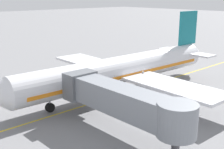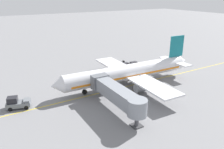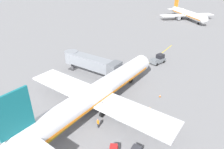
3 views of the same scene
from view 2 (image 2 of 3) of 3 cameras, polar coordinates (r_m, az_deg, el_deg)
name	(u,v)px [view 2 (image 2 of 3)]	position (r m, az deg, el deg)	size (l,w,h in m)	color
ground_plane	(123,87)	(53.20, 2.72, -3.29)	(400.00, 400.00, 0.00)	slate
gate_lead_in_line	(123,87)	(53.19, 2.72, -3.28)	(0.24, 80.00, 0.01)	gold
parked_airliner	(129,72)	(53.74, 4.30, 0.58)	(30.17, 37.30, 10.63)	silver
jet_bridge	(117,94)	(41.75, 1.28, -4.92)	(15.72, 3.50, 4.98)	gray
pushback_tractor	(18,103)	(47.25, -22.88, -6.66)	(3.34, 4.84, 2.40)	slate
baggage_tug_lead	(134,67)	(65.46, 5.53, 1.87)	(2.32, 2.76, 1.62)	#B21E1E
baggage_tug_trailing	(122,64)	(68.14, 2.47, 2.69)	(1.67, 2.67, 1.62)	slate
baggage_cart_front	(125,65)	(66.52, 3.34, 2.45)	(1.45, 2.94, 1.58)	#4C4C51
baggage_cart_second_in_train	(133,64)	(67.82, 5.48, 2.74)	(1.45, 2.94, 1.58)	#4C4C51
ground_crew_wing_walker	(110,77)	(57.12, -0.49, -0.55)	(0.67, 0.45, 1.69)	#232328
ground_crew_loader	(100,73)	(59.98, -3.02, 0.46)	(0.37, 0.70, 1.69)	#232328
ground_crew_marshaller	(135,74)	(59.46, 5.87, 0.20)	(0.69, 0.39, 1.69)	#232328
safety_cone_nose_left	(79,80)	(57.22, -8.48, -1.45)	(0.36, 0.36, 0.59)	black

